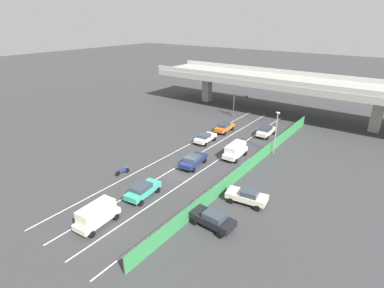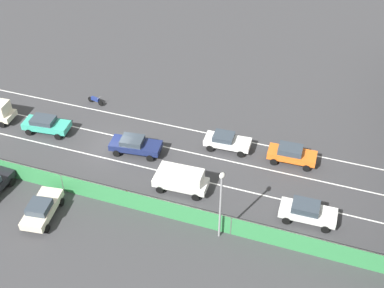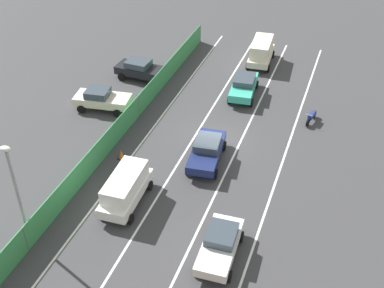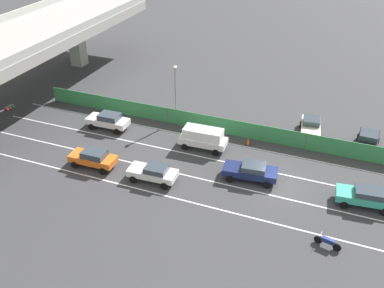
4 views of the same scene
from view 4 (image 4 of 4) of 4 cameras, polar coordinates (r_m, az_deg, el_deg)
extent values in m
plane|color=#38383A|center=(37.38, 10.76, -5.19)|extent=(300.00, 300.00, 0.00)
cube|color=silver|center=(34.77, -0.19, -7.73)|extent=(0.14, 47.31, 0.01)
cube|color=silver|center=(37.19, 1.68, -4.75)|extent=(0.14, 47.31, 0.01)
cube|color=silver|center=(39.73, 3.32, -2.15)|extent=(0.14, 47.31, 0.01)
cube|color=silver|center=(42.37, 4.74, 0.14)|extent=(0.14, 47.31, 0.01)
cube|color=#B2B2AD|center=(44.86, -22.73, 10.39)|extent=(54.42, 0.30, 0.90)
cube|color=#A09E99|center=(62.23, -15.02, 12.69)|extent=(1.71, 1.71, 5.94)
cube|color=#338447|center=(43.31, 5.45, 2.18)|extent=(0.06, 43.31, 1.74)
cylinder|color=#4C514C|center=(42.23, 14.85, 0.34)|extent=(0.10, 0.10, 1.74)
cylinder|color=#4C514C|center=(45.53, -3.28, 3.83)|extent=(0.10, 0.10, 1.74)
cylinder|color=#4C514C|center=(52.72, -17.80, 6.35)|extent=(0.10, 0.10, 1.74)
cube|color=teal|center=(36.66, 21.97, -6.54)|extent=(2.21, 4.56, 0.61)
cube|color=#333D47|center=(36.39, 22.52, -5.92)|extent=(1.77, 2.30, 0.47)
cylinder|color=black|center=(36.02, 19.55, -7.66)|extent=(0.28, 0.66, 0.64)
cylinder|color=black|center=(37.44, 19.51, -5.99)|extent=(0.28, 0.66, 0.64)
cylinder|color=black|center=(37.91, 24.00, -6.57)|extent=(0.28, 0.66, 0.64)
cube|color=silver|center=(36.85, -5.27, -3.84)|extent=(1.93, 4.29, 0.55)
cube|color=#333D47|center=(36.42, -4.76, -3.30)|extent=(1.61, 1.90, 0.47)
cylinder|color=black|center=(37.00, -7.82, -4.69)|extent=(0.25, 0.65, 0.64)
cylinder|color=black|center=(38.26, -6.69, -3.25)|extent=(0.25, 0.65, 0.64)
cylinder|color=black|center=(35.99, -3.70, -5.61)|extent=(0.25, 0.65, 0.64)
cylinder|color=black|center=(37.28, -2.69, -4.08)|extent=(0.25, 0.65, 0.64)
cube|color=navy|center=(37.18, 7.73, -3.63)|extent=(2.36, 4.81, 0.58)
cube|color=#333D47|center=(36.85, 8.25, -3.02)|extent=(1.84, 2.16, 0.49)
cylinder|color=black|center=(36.85, 5.05, -4.66)|extent=(0.29, 0.66, 0.64)
cylinder|color=black|center=(38.34, 5.56, -3.08)|extent=(0.29, 0.66, 0.64)
cylinder|color=black|center=(36.60, 9.91, -5.36)|extent=(0.29, 0.66, 0.64)
cylinder|color=black|center=(38.10, 10.23, -3.75)|extent=(0.29, 0.66, 0.64)
cube|color=white|center=(45.30, -11.11, 2.98)|extent=(1.88, 4.43, 0.62)
cube|color=#333D47|center=(44.91, -10.92, 3.60)|extent=(1.60, 2.14, 0.57)
cylinder|color=black|center=(45.62, -13.22, 2.25)|extent=(0.24, 0.65, 0.64)
cylinder|color=black|center=(46.90, -12.10, 3.25)|extent=(0.24, 0.65, 0.64)
cylinder|color=black|center=(44.18, -9.94, 1.63)|extent=(0.24, 0.65, 0.64)
cylinder|color=black|center=(45.50, -8.88, 2.67)|extent=(0.24, 0.65, 0.64)
cube|color=orange|center=(39.47, -13.02, -1.92)|extent=(1.86, 4.30, 0.60)
cube|color=#333D47|center=(39.07, -12.86, -1.28)|extent=(1.58, 2.14, 0.55)
cylinder|color=black|center=(39.87, -15.34, -2.70)|extent=(0.24, 0.65, 0.64)
cylinder|color=black|center=(41.02, -14.06, -1.44)|extent=(0.24, 0.65, 0.64)
cylinder|color=black|center=(38.46, -11.75, -3.55)|extent=(0.24, 0.65, 0.64)
cylinder|color=black|center=(39.65, -10.53, -2.23)|extent=(0.24, 0.65, 0.64)
cube|color=silver|center=(41.07, 1.48, 0.44)|extent=(1.98, 4.60, 0.64)
cube|color=silver|center=(40.66, 1.49, 1.41)|extent=(1.73, 3.78, 0.96)
cylinder|color=black|center=(41.02, -0.96, -0.38)|extent=(0.25, 0.65, 0.64)
cylinder|color=black|center=(42.46, -0.14, 0.83)|extent=(0.25, 0.65, 0.64)
cylinder|color=black|center=(40.22, 3.16, -1.14)|extent=(0.25, 0.65, 0.64)
cylinder|color=black|center=(41.69, 3.86, 0.11)|extent=(0.25, 0.65, 0.64)
cylinder|color=black|center=(32.45, 16.41, -12.09)|extent=(0.23, 0.61, 0.60)
cylinder|color=black|center=(32.27, 18.69, -12.88)|extent=(0.23, 0.61, 0.60)
cube|color=navy|center=(32.16, 17.62, -12.13)|extent=(0.47, 0.96, 0.36)
cylinder|color=#B2B2B2|center=(32.02, 16.76, -11.35)|extent=(0.59, 0.16, 0.03)
cube|color=black|center=(44.18, 22.28, 0.27)|extent=(4.44, 2.07, 0.65)
cube|color=#333D47|center=(44.15, 22.47, 1.09)|extent=(2.02, 1.72, 0.52)
cylinder|color=black|center=(43.15, 23.18, -1.47)|extent=(0.65, 0.25, 0.64)
cylinder|color=black|center=(43.12, 20.78, -0.94)|extent=(0.65, 0.25, 0.64)
cylinder|color=black|center=(45.73, 23.46, 0.38)|extent=(0.65, 0.25, 0.64)
cylinder|color=black|center=(45.70, 21.20, 0.88)|extent=(0.65, 0.25, 0.64)
cube|color=beige|center=(44.91, 15.48, 2.12)|extent=(4.49, 2.42, 0.63)
cube|color=#333D47|center=(44.94, 15.58, 2.98)|extent=(1.92, 1.85, 0.54)
cylinder|color=black|center=(43.94, 16.57, 0.52)|extent=(0.66, 0.31, 0.64)
cylinder|color=black|center=(43.82, 14.18, 0.82)|extent=(0.66, 0.31, 0.64)
cylinder|color=black|center=(46.47, 16.53, 2.32)|extent=(0.66, 0.31, 0.64)
cylinder|color=black|center=(46.36, 14.28, 2.61)|extent=(0.66, 0.31, 0.64)
cube|color=black|center=(42.27, -23.09, 4.46)|extent=(1.00, 0.47, 0.32)
sphere|color=red|center=(42.00, -23.29, 4.24)|extent=(0.20, 0.20, 0.20)
sphere|color=#3B2806|center=(42.14, -22.97, 4.41)|extent=(0.20, 0.20, 0.20)
sphere|color=black|center=(42.28, -22.65, 4.57)|extent=(0.20, 0.20, 0.20)
cylinder|color=gray|center=(44.66, -2.19, 6.35)|extent=(0.16, 0.16, 6.01)
ellipsoid|color=silver|center=(43.40, -2.28, 10.16)|extent=(0.60, 0.36, 0.28)
cone|color=orange|center=(42.22, 7.48, 0.40)|extent=(0.36, 0.36, 0.73)
cube|color=black|center=(42.40, 7.45, 0.00)|extent=(0.47, 0.47, 0.03)
camera|label=1|loc=(55.83, 48.57, 18.04)|focal=28.18mm
camera|label=2|loc=(66.15, 1.66, 37.95)|focal=47.08mm
camera|label=3|loc=(38.66, -37.74, 23.73)|focal=46.99mm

